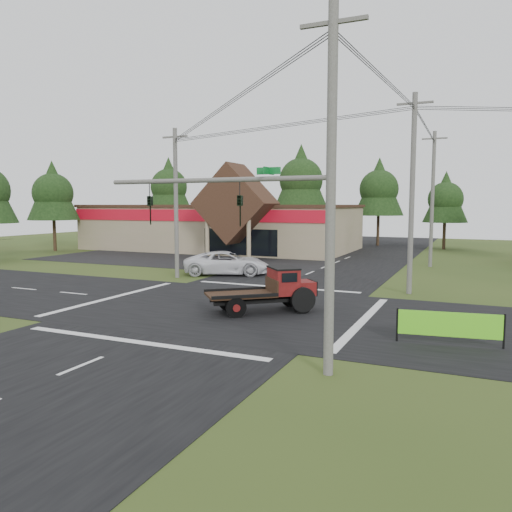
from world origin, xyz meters
The scene contains 19 objects.
ground centered at (0.00, 0.00, 0.00)m, with size 120.00×120.00×0.00m, color #2E4217.
road_ns centered at (0.00, 0.00, 0.01)m, with size 12.00×120.00×0.02m, color black.
road_ew centered at (0.00, 0.00, 0.01)m, with size 120.00×12.00×0.02m, color black.
parking_apron centered at (-14.00, 19.00, 0.01)m, with size 28.00×14.00×0.02m, color black.
cvs_building centered at (-15.70, 29.57, 2.78)m, with size 30.40×18.20×9.19m.
traffic_signal_mast centered at (5.82, -7.50, 4.43)m, with size 8.12×0.24×7.00m.
utility_pole_nr centered at (7.50, -7.50, 5.64)m, with size 2.00×0.30×11.00m.
utility_pole_nw centered at (-8.00, 8.00, 5.39)m, with size 2.00×0.30×10.50m.
utility_pole_ne centered at (8.00, 8.00, 5.89)m, with size 2.00×0.30×11.50m.
utility_pole_n centered at (8.00, 22.00, 5.74)m, with size 2.00×0.30×11.20m.
tree_row_a centered at (-30.00, 40.00, 8.05)m, with size 6.72×6.72×12.12m.
tree_row_b centered at (-20.00, 42.00, 6.70)m, with size 5.60×5.60×10.10m.
tree_row_c centered at (-10.00, 41.00, 8.72)m, with size 7.28×7.28×13.13m.
tree_row_d centered at (0.00, 42.00, 7.38)m, with size 6.16×6.16×11.11m.
tree_row_e centered at (8.00, 40.00, 6.03)m, with size 5.04×5.04×9.09m.
tree_side_w centered at (-32.00, 20.00, 6.70)m, with size 5.60×5.60×10.10m.
antique_flatbed_truck centered at (2.14, -0.12, 1.11)m, with size 2.02×5.30×2.22m, color #540E0C, non-canonical shape.
roadside_banner centered at (10.72, -2.59, 0.65)m, with size 3.81×0.11×1.30m, color #62DB1D, non-canonical shape.
white_pickup centered at (-5.45, 10.83, 0.87)m, with size 2.90×6.28×1.75m, color white.
Camera 1 is at (11.52, -22.00, 5.20)m, focal length 35.00 mm.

